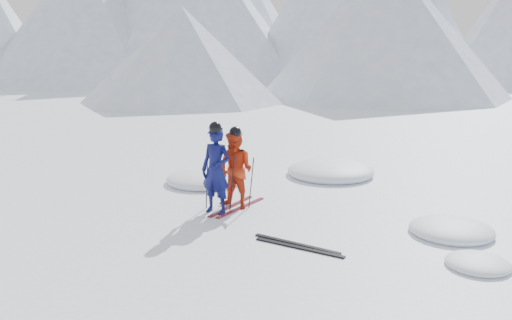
% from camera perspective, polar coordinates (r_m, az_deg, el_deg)
% --- Properties ---
extents(ground, '(160.00, 160.00, 0.00)m').
position_cam_1_polar(ground, '(10.59, 7.24, -7.14)').
color(ground, white).
rests_on(ground, ground).
extents(skier_blue, '(0.70, 0.50, 1.82)m').
position_cam_1_polar(skier_blue, '(11.22, -4.24, -1.10)').
color(skier_blue, '#0B0F47').
rests_on(skier_blue, ground).
extents(skier_red, '(0.89, 0.73, 1.67)m').
position_cam_1_polar(skier_red, '(11.55, -2.16, -1.07)').
color(skier_red, red).
rests_on(skier_red, ground).
extents(pole_blue_left, '(0.12, 0.09, 1.21)m').
position_cam_1_polar(pole_blue_left, '(11.56, -5.19, -2.26)').
color(pole_blue_left, black).
rests_on(pole_blue_left, ground).
extents(pole_blue_right, '(0.12, 0.07, 1.21)m').
position_cam_1_polar(pole_blue_right, '(11.40, -2.52, -2.43)').
color(pole_blue_right, black).
rests_on(pole_blue_right, ground).
extents(pole_red_left, '(0.11, 0.09, 1.11)m').
position_cam_1_polar(pole_red_left, '(11.96, -2.92, -1.98)').
color(pole_red_left, black).
rests_on(pole_red_left, ground).
extents(pole_red_right, '(0.11, 0.08, 1.11)m').
position_cam_1_polar(pole_red_right, '(11.63, -0.49, -2.39)').
color(pole_red_right, black).
rests_on(pole_red_right, ground).
extents(ski_worn_left, '(0.25, 1.70, 0.03)m').
position_cam_1_polar(ski_worn_left, '(11.82, -2.65, -4.88)').
color(ski_worn_left, black).
rests_on(ski_worn_left, ground).
extents(ski_worn_right, '(0.37, 1.69, 0.03)m').
position_cam_1_polar(ski_worn_right, '(11.72, -1.60, -5.03)').
color(ski_worn_right, black).
rests_on(ski_worn_right, ground).
extents(ski_loose_a, '(1.69, 0.37, 0.03)m').
position_cam_1_polar(ski_loose_a, '(9.73, 4.29, -8.80)').
color(ski_loose_a, black).
rests_on(ski_loose_a, ground).
extents(ski_loose_b, '(1.70, 0.32, 0.03)m').
position_cam_1_polar(ski_loose_b, '(9.56, 4.55, -9.18)').
color(ski_loose_b, black).
rests_on(ski_loose_b, ground).
extents(snow_lumps, '(8.04, 6.57, 0.51)m').
position_cam_1_polar(snow_lumps, '(13.48, 5.79, -2.82)').
color(snow_lumps, white).
rests_on(snow_lumps, ground).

